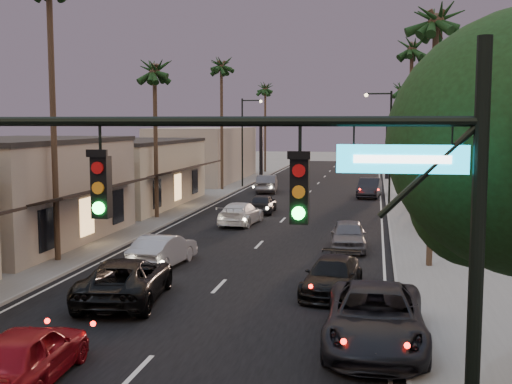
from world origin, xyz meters
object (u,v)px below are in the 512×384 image
at_px(palm_rb, 412,43).
at_px(palm_rc, 401,85).
at_px(palm_far, 265,85).
at_px(streetlight_right, 387,139).
at_px(palm_lc, 154,64).
at_px(streetlight_left, 245,135).
at_px(palm_ld, 221,61).
at_px(curbside_black, 332,276).
at_px(oncoming_pickup, 126,280).
at_px(arch, 323,132).
at_px(palm_ra, 436,11).
at_px(oncoming_silver, 163,250).
at_px(curbside_near, 375,317).
at_px(traffic_signal, 345,223).
at_px(oncoming_red, 27,354).

xyz_separation_m(palm_rb, palm_rc, (0.00, 20.00, -1.95)).
bearing_deg(palm_far, streetlight_right, -65.24).
bearing_deg(palm_far, palm_lc, -90.41).
height_order(streetlight_left, palm_ld, palm_ld).
distance_m(streetlight_left, curbside_black, 41.14).
height_order(streetlight_left, oncoming_pickup, streetlight_left).
relative_size(palm_rb, oncoming_pickup, 2.44).
distance_m(arch, palm_ra, 47.17).
height_order(palm_lc, palm_far, palm_far).
xyz_separation_m(arch, curbside_black, (4.56, -51.23, -4.85)).
bearing_deg(curbside_black, palm_ra, 58.76).
relative_size(palm_rc, oncoming_silver, 2.69).
relative_size(streetlight_right, curbside_near, 1.44).
bearing_deg(oncoming_pickup, arch, -100.37).
relative_size(palm_lc, palm_ra, 0.92).
relative_size(arch, streetlight_left, 1.69).
height_order(palm_lc, palm_ld, palm_ld).
distance_m(traffic_signal, curbside_near, 10.04).
height_order(palm_ld, curbside_near, palm_ld).
bearing_deg(palm_rc, streetlight_right, -95.05).
xyz_separation_m(palm_lc, curbside_near, (14.80, -22.90, -9.60)).
xyz_separation_m(palm_ld, palm_far, (0.30, 23.00, -0.97)).
bearing_deg(palm_rb, streetlight_left, 137.95).
height_order(streetlight_left, palm_lc, palm_lc).
bearing_deg(arch, palm_rc, -34.89).
height_order(traffic_signal, oncoming_silver, traffic_signal).
xyz_separation_m(oncoming_silver, curbside_near, (9.61, -8.99, 0.12)).
bearing_deg(palm_ra, curbside_black, -127.71).
bearing_deg(traffic_signal, palm_ld, 105.65).
distance_m(palm_rb, oncoming_pickup, 32.13).
bearing_deg(palm_ld, curbside_black, -70.04).
bearing_deg(streetlight_left, oncoming_silver, -84.41).
distance_m(traffic_signal, oncoming_pickup, 15.60).
xyz_separation_m(arch, curbside_near, (6.20, -56.90, -4.66)).
bearing_deg(streetlight_right, oncoming_red, -104.42).
distance_m(oncoming_silver, curbside_near, 13.16).
bearing_deg(palm_lc, curbside_near, -57.13).
height_order(palm_lc, palm_ra, palm_ra).
relative_size(palm_ld, curbside_near, 2.27).
relative_size(palm_lc, palm_rb, 0.86).
xyz_separation_m(palm_ld, oncoming_silver, (5.19, -32.91, -11.67)).
bearing_deg(palm_rb, palm_far, 116.43).
bearing_deg(curbside_near, palm_rc, 87.05).
height_order(traffic_signal, palm_rc, palm_rc).
xyz_separation_m(palm_ld, curbside_near, (14.80, -41.90, -11.55)).
bearing_deg(palm_rb, palm_ra, -90.00).
bearing_deg(traffic_signal, arch, 94.93).
bearing_deg(curbside_near, palm_ld, 109.20).
xyz_separation_m(streetlight_right, palm_far, (-15.22, 33.00, 6.11)).
bearing_deg(curbside_near, streetlight_left, 106.03).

